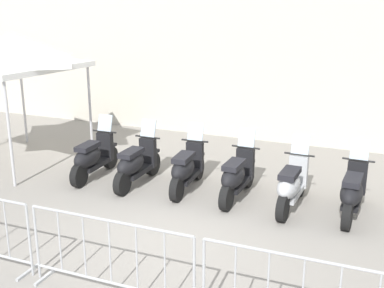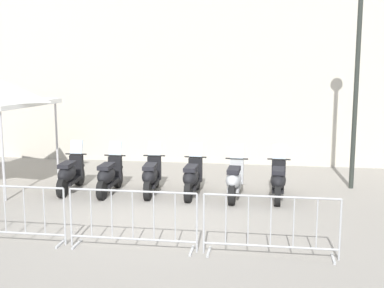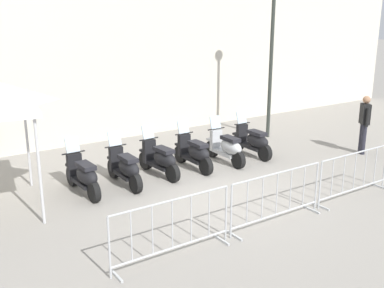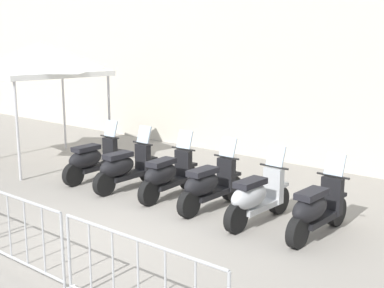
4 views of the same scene
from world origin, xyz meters
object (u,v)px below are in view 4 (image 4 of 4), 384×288
(motorcycle_4, at_px, (256,197))
(barrier_segment_1, at_px, (10,232))
(barrier_segment_2, at_px, (138,287))
(motorcycle_2, at_px, (167,175))
(motorcycle_3, at_px, (209,185))
(canopy_tent, at_px, (40,59))
(motorcycle_0, at_px, (93,160))
(motorcycle_5, at_px, (316,209))
(motorcycle_1, at_px, (125,168))

(motorcycle_4, bearing_deg, barrier_segment_1, -104.45)
(barrier_segment_2, bearing_deg, motorcycle_4, 112.58)
(motorcycle_2, bearing_deg, motorcycle_4, 6.40)
(motorcycle_3, bearing_deg, canopy_tent, -173.66)
(motorcycle_2, height_order, canopy_tent, canopy_tent)
(motorcycle_3, distance_m, barrier_segment_2, 4.07)
(motorcycle_4, bearing_deg, motorcycle_2, -173.60)
(motorcycle_0, height_order, motorcycle_3, same)
(motorcycle_5, relative_size, canopy_tent, 0.59)
(motorcycle_4, bearing_deg, motorcycle_5, 13.67)
(motorcycle_1, distance_m, barrier_segment_2, 5.29)
(motorcycle_1, distance_m, barrier_segment_1, 3.85)
(motorcycle_4, height_order, motorcycle_5, same)
(barrier_segment_1, bearing_deg, motorcycle_1, 123.03)
(barrier_segment_2, height_order, canopy_tent, canopy_tent)
(canopy_tent, bearing_deg, motorcycle_3, 6.34)
(motorcycle_5, distance_m, barrier_segment_1, 4.45)
(motorcycle_0, bearing_deg, barrier_segment_1, -44.75)
(motorcycle_2, bearing_deg, motorcycle_0, -168.28)
(motorcycle_2, xyz_separation_m, motorcycle_4, (2.05, 0.23, 0.00))
(motorcycle_1, bearing_deg, motorcycle_5, 10.68)
(motorcycle_3, bearing_deg, barrier_segment_2, -53.31)
(motorcycle_0, bearing_deg, motorcycle_3, 10.21)
(motorcycle_4, xyz_separation_m, canopy_tent, (-6.27, -0.68, 2.06))
(canopy_tent, bearing_deg, motorcycle_1, 2.89)
(motorcycle_1, height_order, canopy_tent, canopy_tent)
(motorcycle_5, distance_m, canopy_tent, 7.63)
(motorcycle_5, xyz_separation_m, barrier_segment_1, (-1.98, -3.99, 0.07))
(motorcycle_2, bearing_deg, motorcycle_3, 7.16)
(motorcycle_2, relative_size, motorcycle_3, 0.99)
(motorcycle_2, xyz_separation_m, motorcycle_3, (1.02, 0.13, 0.00))
(motorcycle_3, relative_size, canopy_tent, 0.59)
(motorcycle_5, distance_m, barrier_segment_2, 3.63)
(motorcycle_2, bearing_deg, barrier_segment_1, -72.81)
(barrier_segment_1, distance_m, canopy_tent, 6.44)
(motorcycle_5, xyz_separation_m, barrier_segment_2, (0.39, -3.61, 0.07))
(motorcycle_5, height_order, barrier_segment_2, motorcycle_5)
(motorcycle_1, distance_m, motorcycle_4, 3.11)
(motorcycle_1, bearing_deg, motorcycle_4, 9.68)
(motorcycle_3, bearing_deg, barrier_segment_1, -88.96)
(motorcycle_2, xyz_separation_m, barrier_segment_2, (3.45, -3.13, 0.07))
(motorcycle_5, bearing_deg, barrier_segment_2, -83.85)
(motorcycle_4, distance_m, barrier_segment_2, 3.64)
(barrier_segment_1, bearing_deg, motorcycle_5, 63.67)
(motorcycle_0, height_order, canopy_tent, canopy_tent)
(canopy_tent, bearing_deg, motorcycle_4, 6.23)
(motorcycle_0, bearing_deg, canopy_tent, -179.15)
(motorcycle_4, distance_m, canopy_tent, 6.64)
(motorcycle_4, height_order, canopy_tent, canopy_tent)
(barrier_segment_1, xyz_separation_m, canopy_tent, (-5.31, 3.06, 1.99))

